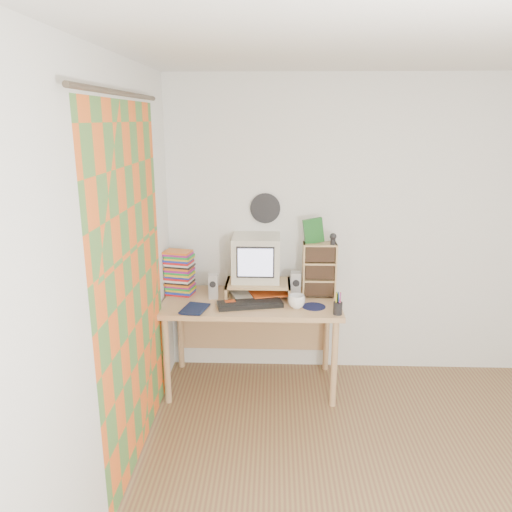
# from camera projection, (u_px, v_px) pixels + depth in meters

# --- Properties ---
(ceiling) EXTENTS (3.50, 3.50, 0.00)m
(ceiling) POSITION_uv_depth(u_px,v_px,m) (475.00, 33.00, 2.14)
(ceiling) COLOR white
(ceiling) RESTS_ON back_wall
(back_wall) EXTENTS (3.50, 0.00, 3.50)m
(back_wall) POSITION_uv_depth(u_px,v_px,m) (377.00, 230.00, 4.16)
(back_wall) COLOR white
(back_wall) RESTS_ON floor
(left_wall) EXTENTS (0.00, 3.50, 3.50)m
(left_wall) POSITION_uv_depth(u_px,v_px,m) (98.00, 301.00, 2.53)
(left_wall) COLOR white
(left_wall) RESTS_ON floor
(curtain) EXTENTS (0.00, 2.20, 2.20)m
(curtain) POSITION_uv_depth(u_px,v_px,m) (133.00, 289.00, 3.02)
(curtain) COLOR orange
(curtain) RESTS_ON left_wall
(wall_disc) EXTENTS (0.25, 0.02, 0.25)m
(wall_disc) POSITION_uv_depth(u_px,v_px,m) (265.00, 208.00, 4.12)
(wall_disc) COLOR black
(wall_disc) RESTS_ON back_wall
(desk) EXTENTS (1.40, 0.70, 0.75)m
(desk) POSITION_uv_depth(u_px,v_px,m) (252.00, 313.00, 4.07)
(desk) COLOR tan
(desk) RESTS_ON floor
(monitor_riser) EXTENTS (0.52, 0.30, 0.12)m
(monitor_riser) POSITION_uv_depth(u_px,v_px,m) (258.00, 285.00, 4.04)
(monitor_riser) COLOR tan
(monitor_riser) RESTS_ON desk
(crt_monitor) EXTENTS (0.38, 0.38, 0.36)m
(crt_monitor) POSITION_uv_depth(u_px,v_px,m) (256.00, 259.00, 4.04)
(crt_monitor) COLOR beige
(crt_monitor) RESTS_ON monitor_riser
(speaker_left) EXTENTS (0.08, 0.08, 0.20)m
(speaker_left) POSITION_uv_depth(u_px,v_px,m) (213.00, 286.00, 3.99)
(speaker_left) COLOR #B3B4B8
(speaker_left) RESTS_ON desk
(speaker_right) EXTENTS (0.09, 0.09, 0.22)m
(speaker_right) POSITION_uv_depth(u_px,v_px,m) (296.00, 285.00, 3.99)
(speaker_right) COLOR #B3B4B8
(speaker_right) RESTS_ON desk
(keyboard) EXTENTS (0.52, 0.27, 0.03)m
(keyboard) POSITION_uv_depth(u_px,v_px,m) (250.00, 304.00, 3.84)
(keyboard) COLOR black
(keyboard) RESTS_ON desk
(dvd_stack) EXTENTS (0.24, 0.19, 0.30)m
(dvd_stack) POSITION_uv_depth(u_px,v_px,m) (180.00, 277.00, 4.08)
(dvd_stack) COLOR brown
(dvd_stack) RESTS_ON desk
(cd_rack) EXTENTS (0.27, 0.14, 0.44)m
(cd_rack) POSITION_uv_depth(u_px,v_px,m) (319.00, 270.00, 4.00)
(cd_rack) COLOR tan
(cd_rack) RESTS_ON desk
(mug) EXTENTS (0.15, 0.15, 0.10)m
(mug) POSITION_uv_depth(u_px,v_px,m) (297.00, 301.00, 3.80)
(mug) COLOR white
(mug) RESTS_ON desk
(diary) EXTENTS (0.24, 0.20, 0.04)m
(diary) POSITION_uv_depth(u_px,v_px,m) (184.00, 306.00, 3.78)
(diary) COLOR #10193A
(diary) RESTS_ON desk
(mousepad) EXTENTS (0.22, 0.22, 0.00)m
(mousepad) POSITION_uv_depth(u_px,v_px,m) (314.00, 307.00, 3.83)
(mousepad) COLOR black
(mousepad) RESTS_ON desk
(pen_cup) EXTENTS (0.08, 0.08, 0.13)m
(pen_cup) POSITION_uv_depth(u_px,v_px,m) (338.00, 306.00, 3.67)
(pen_cup) COLOR black
(pen_cup) RESTS_ON desk
(papers) EXTENTS (0.39, 0.33, 0.04)m
(papers) POSITION_uv_depth(u_px,v_px,m) (259.00, 294.00, 4.06)
(papers) COLOR beige
(papers) RESTS_ON desk
(red_box) EXTENTS (0.09, 0.07, 0.04)m
(red_box) POSITION_uv_depth(u_px,v_px,m) (230.00, 303.00, 3.85)
(red_box) COLOR #B43B13
(red_box) RESTS_ON desk
(game_box) EXTENTS (0.16, 0.06, 0.20)m
(game_box) POSITION_uv_depth(u_px,v_px,m) (313.00, 231.00, 3.93)
(game_box) COLOR #18551D
(game_box) RESTS_ON cd_rack
(webcam) EXTENTS (0.06, 0.06, 0.09)m
(webcam) POSITION_uv_depth(u_px,v_px,m) (333.00, 239.00, 3.89)
(webcam) COLOR black
(webcam) RESTS_ON cd_rack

